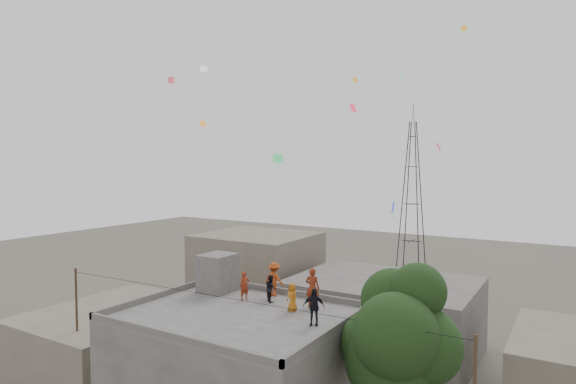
% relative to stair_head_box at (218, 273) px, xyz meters
% --- Properties ---
extents(main_building, '(10.00, 8.00, 6.10)m').
position_rel_stair_head_box_xyz_m(main_building, '(3.20, -2.60, -4.05)').
color(main_building, '#4D4A48').
rests_on(main_building, ground).
extents(parapet, '(10.00, 8.00, 0.30)m').
position_rel_stair_head_box_xyz_m(parapet, '(3.20, -2.60, -0.85)').
color(parapet, '#4D4A48').
rests_on(parapet, main_building).
extents(stair_head_box, '(1.60, 1.80, 2.00)m').
position_rel_stair_head_box_xyz_m(stair_head_box, '(0.00, 0.00, 0.00)').
color(stair_head_box, '#4D4A48').
rests_on(stair_head_box, main_building).
extents(neighbor_west, '(8.00, 10.00, 4.00)m').
position_rel_stair_head_box_xyz_m(neighbor_west, '(-7.80, -0.60, -5.10)').
color(neighbor_west, '#61584D').
rests_on(neighbor_west, ground).
extents(neighbor_north, '(12.00, 9.00, 5.00)m').
position_rel_stair_head_box_xyz_m(neighbor_north, '(5.20, 11.40, -4.60)').
color(neighbor_north, '#4D4A48').
rests_on(neighbor_north, ground).
extents(neighbor_northwest, '(9.00, 8.00, 7.00)m').
position_rel_stair_head_box_xyz_m(neighbor_northwest, '(-6.80, 13.40, -3.60)').
color(neighbor_northwest, '#61584D').
rests_on(neighbor_northwest, ground).
extents(tree, '(4.90, 4.60, 9.10)m').
position_rel_stair_head_box_xyz_m(tree, '(10.57, -2.00, -1.00)').
color(tree, black).
rests_on(tree, ground).
extents(utility_line, '(20.12, 0.62, 7.40)m').
position_rel_stair_head_box_xyz_m(utility_line, '(3.70, -3.85, -3.27)').
color(utility_line, black).
rests_on(utility_line, ground).
extents(transmission_tower, '(2.97, 2.97, 20.01)m').
position_rel_stair_head_box_xyz_m(transmission_tower, '(-0.80, 37.40, 1.97)').
color(transmission_tower, black).
rests_on(transmission_tower, ground).
extents(person_red_adult, '(0.75, 0.55, 1.89)m').
position_rel_stair_head_box_xyz_m(person_red_adult, '(5.74, 0.04, -0.05)').
color(person_red_adult, maroon).
rests_on(person_red_adult, main_building).
extents(person_orange_child, '(0.75, 0.63, 1.31)m').
position_rel_stair_head_box_xyz_m(person_orange_child, '(5.20, -0.93, -0.34)').
color(person_orange_child, '#AD6213').
rests_on(person_orange_child, main_building).
extents(person_dark_child, '(0.82, 0.80, 1.33)m').
position_rel_stair_head_box_xyz_m(person_dark_child, '(3.51, -0.16, -0.34)').
color(person_dark_child, black).
rests_on(person_dark_child, main_building).
extents(person_dark_adult, '(1.00, 0.72, 1.57)m').
position_rel_stair_head_box_xyz_m(person_dark_adult, '(6.97, -2.12, -0.21)').
color(person_dark_adult, black).
rests_on(person_dark_adult, main_building).
extents(person_orange_adult, '(1.16, 0.71, 1.74)m').
position_rel_stair_head_box_xyz_m(person_orange_adult, '(3.08, 0.80, -0.13)').
color(person_orange_adult, '#A63C13').
rests_on(person_orange_adult, main_building).
extents(person_red_child, '(0.53, 0.61, 1.41)m').
position_rel_stair_head_box_xyz_m(person_red_child, '(2.19, -0.56, -0.29)').
color(person_red_child, maroon).
rests_on(person_red_child, main_building).
extents(kites, '(16.15, 14.63, 11.51)m').
position_rel_stair_head_box_xyz_m(kites, '(2.59, 5.05, 8.97)').
color(kites, orange).
rests_on(kites, ground).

